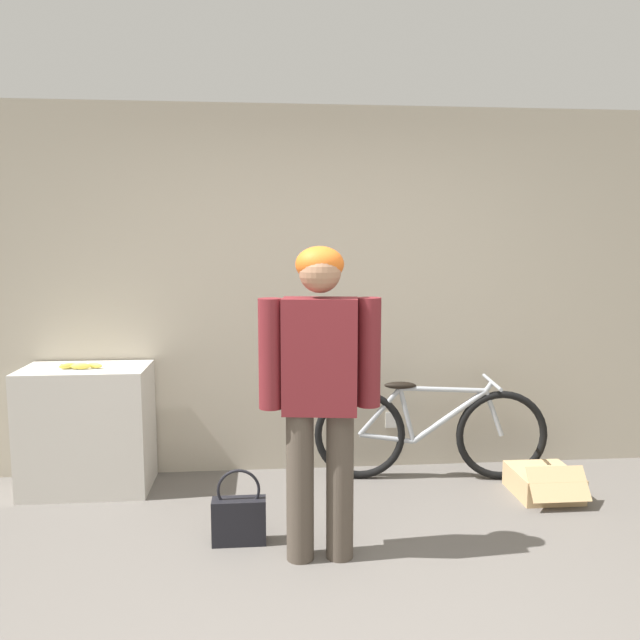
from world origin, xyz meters
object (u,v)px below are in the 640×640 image
object	(u,v)px
cardboard_box	(544,482)
person	(320,379)
banana	(80,366)
bicycle	(430,432)
handbag	(239,518)

from	to	relation	value
cardboard_box	person	bearing A→B (deg)	-155.71
banana	bicycle	bearing A→B (deg)	0.66
person	bicycle	bearing A→B (deg)	57.94
banana	handbag	size ratio (longest dim) A/B	0.68
person	banana	xyz separation A→B (m)	(-1.48, 1.01, -0.11)
bicycle	person	bearing A→B (deg)	-123.96
bicycle	cardboard_box	world-z (taller)	bicycle
handbag	bicycle	bearing A→B (deg)	32.93
banana	cardboard_box	bearing A→B (deg)	-5.93
banana	cardboard_box	distance (m)	3.13
bicycle	cardboard_box	distance (m)	0.80
bicycle	handbag	world-z (taller)	bicycle
bicycle	handbag	size ratio (longest dim) A/B	3.82
person	banana	distance (m)	1.79
banana	handbag	distance (m)	1.51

